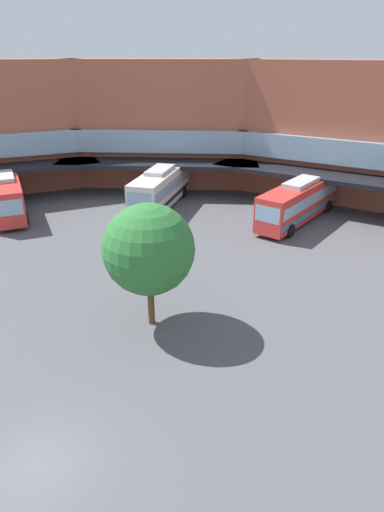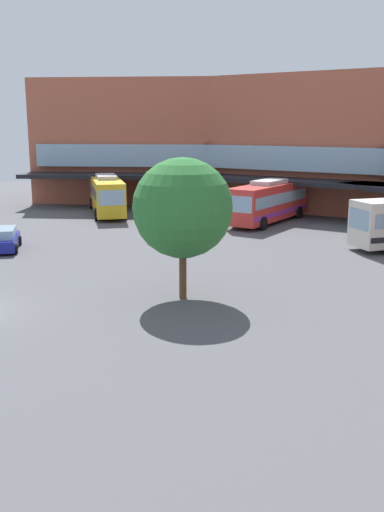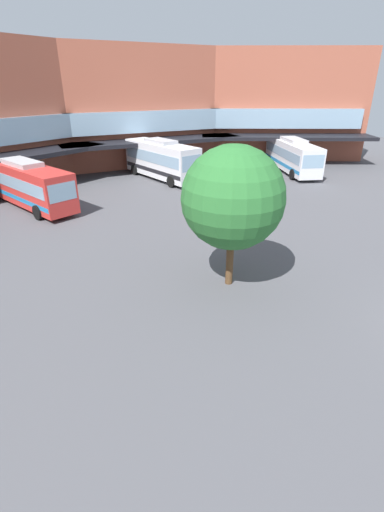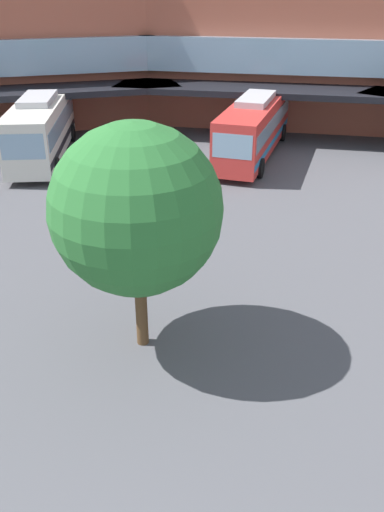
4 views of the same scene
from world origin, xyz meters
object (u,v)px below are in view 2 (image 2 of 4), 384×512
(bus_0, at_px, (269,201))
(plaza_tree, at_px, (183,208))
(parked_car, at_px, (3,239))
(bus_3, at_px, (107,194))

(bus_0, height_order, plaza_tree, plaza_tree)
(bus_0, xyz_separation_m, parked_car, (5.37, -21.78, -1.13))
(plaza_tree, bearing_deg, parked_car, -148.28)
(parked_car, bearing_deg, bus_0, -71.22)
(bus_3, bearing_deg, bus_0, 58.18)
(bus_3, height_order, parked_car, bus_3)
(bus_0, distance_m, plaza_tree, 23.57)
(bus_0, relative_size, parked_car, 2.16)
(bus_3, xyz_separation_m, parked_car, (14.42, -9.08, -1.14))
(parked_car, xyz_separation_m, plaza_tree, (14.06, 8.69, 3.70))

